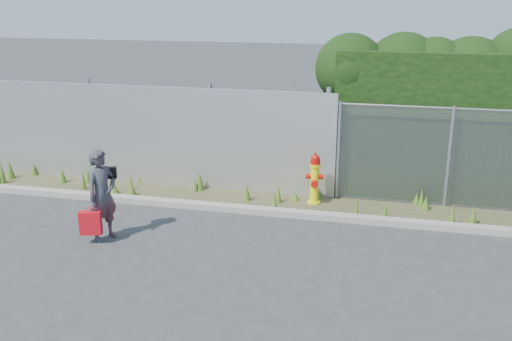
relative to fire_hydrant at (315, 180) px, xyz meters
The scene contains 10 objects.
ground 2.69m from the fire_hydrant, 103.96° to the right, with size 80.00×80.00×0.00m, color #343537.
curb 1.09m from the fire_hydrant, 129.95° to the right, with size 16.00×0.22×0.12m, color gray.
weed_strip 0.61m from the fire_hydrant, 167.86° to the right, with size 16.00×1.34×0.53m.
corrugated_fence 3.95m from the fire_hydrant, behind, with size 8.50×0.21×2.30m.
chainlink_fence 3.68m from the fire_hydrant, ahead, with size 6.50×0.07×2.05m.
hedge 4.25m from the fire_hydrant, 21.73° to the left, with size 7.79×2.01×3.77m.
fire_hydrant is the anchor object (origin of this frame).
woman 4.17m from the fire_hydrant, 142.75° to the right, with size 0.59×0.39×1.61m, color #0F5560.
red_tote_bag 4.42m from the fire_hydrant, 141.01° to the right, with size 0.37×0.13×0.48m.
black_shoulder_bag 4.05m from the fire_hydrant, 145.01° to the right, with size 0.26×0.11×0.19m.
Camera 1 is at (1.96, -8.26, 4.11)m, focal length 40.00 mm.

